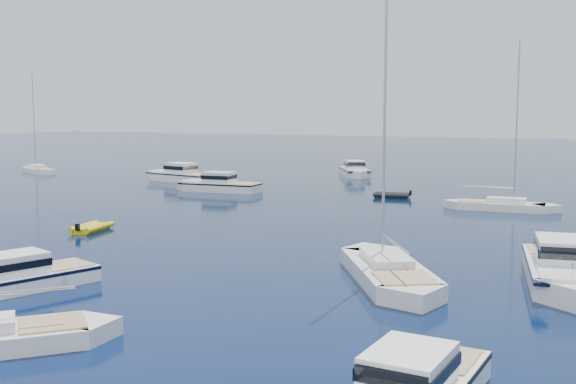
# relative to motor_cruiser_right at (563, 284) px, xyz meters

# --- Properties ---
(ground) EXTENTS (400.00, 400.00, 0.00)m
(ground) POSITION_rel_motor_cruiser_right_xyz_m (-15.97, -11.31, 0.00)
(ground) COLOR #071549
(ground) RESTS_ON ground
(motor_cruiser_right) EXTENTS (5.21, 10.68, 2.69)m
(motor_cruiser_right) POSITION_rel_motor_cruiser_right_xyz_m (0.00, 0.00, 0.00)
(motor_cruiser_right) COLOR white
(motor_cruiser_right) RESTS_ON ground
(motor_cruiser_left) EXTENTS (4.67, 8.41, 2.11)m
(motor_cruiser_left) POSITION_rel_motor_cruiser_right_xyz_m (-21.24, -12.42, 0.00)
(motor_cruiser_left) COLOR white
(motor_cruiser_left) RESTS_ON ground
(motor_cruiser_centre) EXTENTS (9.80, 4.00, 2.50)m
(motor_cruiser_centre) POSITION_rel_motor_cruiser_right_xyz_m (-34.85, 24.24, 0.00)
(motor_cruiser_centre) COLOR silver
(motor_cruiser_centre) RESTS_ON ground
(motor_cruiser_far_l) EXTENTS (10.79, 4.92, 2.73)m
(motor_cruiser_far_l) POSITION_rel_motor_cruiser_right_xyz_m (-44.43, 30.88, 0.00)
(motor_cruiser_far_l) COLOR white
(motor_cruiser_far_l) RESTS_ON ground
(motor_cruiser_horizon) EXTENTS (7.32, 9.39, 2.44)m
(motor_cruiser_horizon) POSITION_rel_motor_cruiser_right_xyz_m (-29.29, 46.60, 0.00)
(motor_cruiser_horizon) COLOR white
(motor_cruiser_horizon) RESTS_ON ground
(sailboat_mid_r) EXTENTS (8.92, 11.33, 17.04)m
(sailboat_mid_r) POSITION_rel_motor_cruiser_right_xyz_m (-7.31, -2.96, 0.00)
(sailboat_mid_r) COLOR silver
(sailboat_mid_r) RESTS_ON ground
(sailboat_centre) EXTENTS (9.73, 3.37, 14.02)m
(sailboat_centre) POSITION_rel_motor_cruiser_right_xyz_m (-7.21, 23.58, 0.00)
(sailboat_centre) COLOR silver
(sailboat_centre) RESTS_ON ground
(sailboat_far_l) EXTENTS (9.49, 6.06, 13.70)m
(sailboat_far_l) POSITION_rel_motor_cruiser_right_xyz_m (-67.95, 31.75, 0.00)
(sailboat_far_l) COLOR white
(sailboat_far_l) RESTS_ON ground
(tender_yellow) EXTENTS (2.55, 3.67, 0.95)m
(tender_yellow) POSITION_rel_motor_cruiser_right_xyz_m (-29.24, 0.80, 0.00)
(tender_yellow) COLOR gold
(tender_yellow) RESTS_ON ground
(tender_grey_far) EXTENTS (3.73, 2.54, 0.95)m
(tender_grey_far) POSITION_rel_motor_cruiser_right_xyz_m (-17.73, 27.34, 0.00)
(tender_grey_far) COLOR black
(tender_grey_far) RESTS_ON ground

